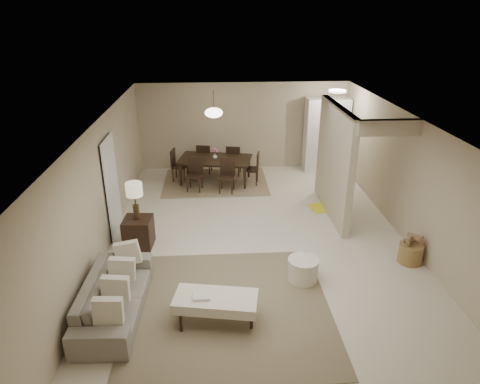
{
  "coord_description": "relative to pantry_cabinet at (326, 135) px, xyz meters",
  "views": [
    {
      "loc": [
        -0.86,
        -7.57,
        4.39
      ],
      "look_at": [
        -0.37,
        0.16,
        1.05
      ],
      "focal_mm": 32.0,
      "sensor_mm": 36.0,
      "label": 1
    }
  ],
  "objects": [
    {
      "name": "floor",
      "position": [
        -2.35,
        -4.15,
        -1.05
      ],
      "size": [
        9.0,
        9.0,
        0.0
      ],
      "primitive_type": "plane",
      "color": "beige",
      "rests_on": "ground"
    },
    {
      "name": "ceiling",
      "position": [
        -2.35,
        -4.15,
        1.45
      ],
      "size": [
        9.0,
        9.0,
        0.0
      ],
      "primitive_type": "plane",
      "rotation": [
        3.14,
        0.0,
        0.0
      ],
      "color": "white",
      "rests_on": "back_wall"
    },
    {
      "name": "back_wall",
      "position": [
        -2.35,
        0.35,
        0.2
      ],
      "size": [
        6.0,
        0.0,
        6.0
      ],
      "primitive_type": "plane",
      "rotation": [
        1.57,
        0.0,
        0.0
      ],
      "color": "#B9A78C",
      "rests_on": "floor"
    },
    {
      "name": "left_wall",
      "position": [
        -5.35,
        -4.15,
        0.2
      ],
      "size": [
        0.0,
        9.0,
        9.0
      ],
      "primitive_type": "plane",
      "rotation": [
        1.57,
        0.0,
        1.57
      ],
      "color": "#B9A78C",
      "rests_on": "floor"
    },
    {
      "name": "right_wall",
      "position": [
        0.65,
        -4.15,
        0.2
      ],
      "size": [
        0.0,
        9.0,
        9.0
      ],
      "primitive_type": "plane",
      "rotation": [
        1.57,
        0.0,
        -1.57
      ],
      "color": "#B9A78C",
      "rests_on": "floor"
    },
    {
      "name": "partition",
      "position": [
        -0.55,
        -2.9,
        0.2
      ],
      "size": [
        0.15,
        2.5,
        2.5
      ],
      "primitive_type": "cube",
      "color": "#B9A78C",
      "rests_on": "floor"
    },
    {
      "name": "doorway",
      "position": [
        -5.32,
        -3.55,
        -0.03
      ],
      "size": [
        0.04,
        0.9,
        2.04
      ],
      "primitive_type": "cube",
      "color": "black",
      "rests_on": "floor"
    },
    {
      "name": "pantry_cabinet",
      "position": [
        0.0,
        0.0,
        0.0
      ],
      "size": [
        1.2,
        0.55,
        2.1
      ],
      "primitive_type": "cube",
      "color": "white",
      "rests_on": "floor"
    },
    {
      "name": "flush_light",
      "position": [
        -0.05,
        -0.95,
        1.41
      ],
      "size": [
        0.44,
        0.44,
        0.05
      ],
      "primitive_type": "cylinder",
      "color": "white",
      "rests_on": "ceiling"
    },
    {
      "name": "living_rug",
      "position": [
        -3.04,
        -6.2,
        -1.04
      ],
      "size": [
        3.2,
        3.2,
        0.01
      ],
      "primitive_type": "cube",
      "color": "brown",
      "rests_on": "floor"
    },
    {
      "name": "sofa",
      "position": [
        -4.8,
        -6.2,
        -0.74
      ],
      "size": [
        2.17,
        0.91,
        0.63
      ],
      "primitive_type": "imported",
      "rotation": [
        0.0,
        0.0,
        1.54
      ],
      "color": "gray",
      "rests_on": "floor"
    },
    {
      "name": "ottoman_bench",
      "position": [
        -3.24,
        -6.5,
        -0.69
      ],
      "size": [
        1.32,
        0.78,
        0.45
      ],
      "rotation": [
        0.0,
        0.0,
        -0.18
      ],
      "color": "beige",
      "rests_on": "living_rug"
    },
    {
      "name": "side_table",
      "position": [
        -4.75,
        -4.14,
        -0.75
      ],
      "size": [
        0.58,
        0.58,
        0.6
      ],
      "primitive_type": "cube",
      "rotation": [
        0.0,
        0.0,
        -0.07
      ],
      "color": "black",
      "rests_on": "floor"
    },
    {
      "name": "table_lamp",
      "position": [
        -4.75,
        -4.14,
        0.11
      ],
      "size": [
        0.32,
        0.32,
        0.76
      ],
      "color": "#44321D",
      "rests_on": "side_table"
    },
    {
      "name": "round_pouf",
      "position": [
        -1.72,
        -5.53,
        -0.84
      ],
      "size": [
        0.54,
        0.54,
        0.42
      ],
      "primitive_type": "cylinder",
      "color": "beige",
      "rests_on": "floor"
    },
    {
      "name": "wicker_basket",
      "position": [
        0.4,
        -5.07,
        -0.86
      ],
      "size": [
        0.58,
        0.58,
        0.37
      ],
      "primitive_type": "cylinder",
      "rotation": [
        0.0,
        0.0,
        0.43
      ],
      "color": "olive",
      "rests_on": "floor"
    },
    {
      "name": "dining_rug",
      "position": [
        -3.19,
        -0.82,
        -1.04
      ],
      "size": [
        2.8,
        2.1,
        0.01
      ],
      "primitive_type": "cube",
      "color": "#8C7357",
      "rests_on": "floor"
    },
    {
      "name": "dining_table",
      "position": [
        -3.19,
        -0.82,
        -0.71
      ],
      "size": [
        2.09,
        1.42,
        0.67
      ],
      "primitive_type": "imported",
      "rotation": [
        0.0,
        0.0,
        -0.19
      ],
      "color": "black",
      "rests_on": "dining_rug"
    },
    {
      "name": "dining_chairs",
      "position": [
        -3.19,
        -0.82,
        -0.61
      ],
      "size": [
        2.39,
        1.91,
        0.88
      ],
      "color": "black",
      "rests_on": "dining_rug"
    },
    {
      "name": "vase",
      "position": [
        -3.19,
        -0.82,
        -0.31
      ],
      "size": [
        0.18,
        0.18,
        0.14
      ],
      "primitive_type": "imported",
      "rotation": [
        0.0,
        0.0,
        -0.39
      ],
      "color": "silver",
      "rests_on": "dining_table"
    },
    {
      "name": "yellow_mat",
      "position": [
        -0.5,
        -2.6,
        -1.04
      ],
      "size": [
        1.0,
        0.74,
        0.01
      ],
      "primitive_type": "cube",
      "rotation": [
        0.0,
        0.0,
        0.23
      ],
      "color": "yellow",
      "rests_on": "floor"
    },
    {
      "name": "pendant_light",
      "position": [
        -3.19,
        -0.82,
        0.87
      ],
      "size": [
        0.46,
        0.46,
        0.71
      ],
      "color": "#44321D",
      "rests_on": "ceiling"
    }
  ]
}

